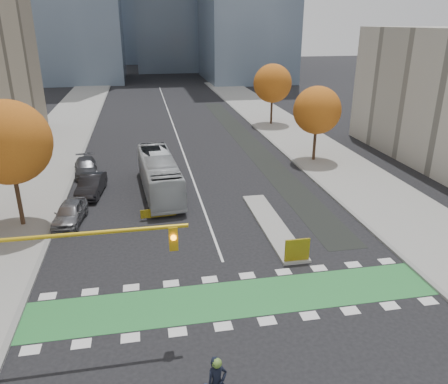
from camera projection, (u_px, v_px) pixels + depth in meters
name	position (u px, v px, depth m)	size (l,w,h in m)	color
ground	(243.00, 318.00, 19.70)	(300.00, 300.00, 0.00)	black
sidewalk_west	(27.00, 184.00, 35.63)	(7.00, 120.00, 0.15)	gray
sidewalk_east	(337.00, 166.00, 40.30)	(7.00, 120.00, 0.15)	gray
curb_west	(72.00, 182.00, 36.24)	(0.30, 120.00, 0.16)	gray
curb_east	(301.00, 168.00, 39.70)	(0.30, 120.00, 0.16)	gray
bike_crossing	(236.00, 299.00, 21.07)	(20.00, 3.00, 0.01)	#287B38
centre_line	(173.00, 125.00, 56.29)	(0.15, 70.00, 0.01)	silver
bike_lane_paint	(248.00, 142.00, 48.44)	(2.50, 50.00, 0.01)	black
median_island	(272.00, 224.00, 28.59)	(1.60, 10.00, 0.16)	gray
hazard_board	(297.00, 250.00, 23.94)	(1.40, 0.12, 1.30)	yellow
tree_west	(8.00, 143.00, 26.55)	(5.20, 5.20, 8.22)	#332114
tree_east_near	(317.00, 110.00, 40.13)	(4.40, 4.40, 7.08)	#332114
tree_east_far	(273.00, 83.00, 54.71)	(4.80, 4.80, 7.65)	#332114
traffic_signal_west	(43.00, 263.00, 16.39)	(8.53, 0.56, 5.20)	#BF9914
bus	(159.00, 174.00, 33.73)	(2.45, 10.47, 2.92)	#B6BABF
parked_car_a	(70.00, 213.00, 28.81)	(1.69, 4.19, 1.43)	gray
parked_car_b	(91.00, 185.00, 33.53)	(1.61, 4.61, 1.52)	black
parked_car_c	(86.00, 167.00, 37.98)	(1.88, 4.63, 1.34)	#48484D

